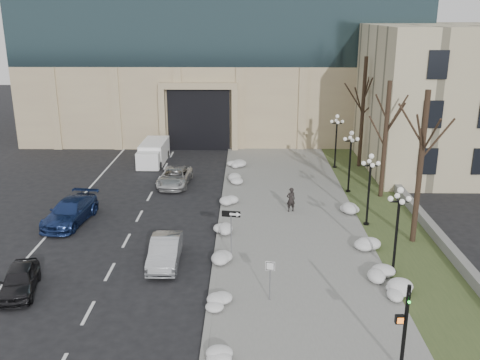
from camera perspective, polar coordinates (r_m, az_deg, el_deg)
The scene contains 34 objects.
ground at distance 23.21m, azimuth -1.09°, elevation -16.70°, with size 160.00×160.00×0.00m, color black.
sidewalk at distance 35.74m, azimuth 5.26°, elevation -3.85°, with size 9.00×40.00×0.12m, color gray.
curb at distance 35.66m, azimuth -1.98°, elevation -3.81°, with size 0.30×40.00×0.14m, color gray.
grass_strip at distance 36.83m, azimuth 15.41°, elevation -3.79°, with size 4.00×40.00×0.10m, color #394824.
stone_wall at distance 39.07m, azimuth 17.58°, elevation -2.27°, with size 0.50×30.00×0.70m, color gray.
car_a at distance 28.36m, azimuth -22.46°, elevation -9.83°, with size 1.54×3.84×1.31m, color black.
car_b at distance 29.28m, azimuth -8.00°, elevation -7.55°, with size 1.53×4.40×1.45m, color #A9ACB0.
car_c at distance 36.05m, azimuth -17.66°, elevation -3.24°, with size 2.15×5.30×1.54m, color navy.
car_d at distance 42.07m, azimuth -6.97°, elevation 0.32°, with size 2.26×4.89×1.36m, color #B8B8B8.
car_e at distance 49.45m, azimuth -9.06°, elevation 2.81°, with size 1.53×3.79×1.29m, color #2A2B2F.
pedestrian at distance 36.12m, azimuth 5.45°, elevation -2.09°, with size 0.62×0.40×1.68m, color black.
box_truck at distance 48.63m, azimuth -9.23°, elevation 2.86°, with size 2.16×5.87×1.85m.
one_way_sign at distance 28.81m, azimuth -0.62°, elevation -4.28°, with size 1.06×0.33×2.84m.
keep_sign at distance 25.09m, azimuth 3.23°, elevation -9.83°, with size 0.45×0.12×2.09m.
traffic_signal at distance 21.31m, azimuth 17.07°, elevation -15.10°, with size 0.63×0.84×3.71m.
snow_clump_a at distance 21.86m, azimuth -2.84°, elevation -18.19°, with size 1.10×1.60×0.36m, color silver.
snow_clump_b at distance 25.06m, azimuth -1.85°, elevation -13.07°, with size 1.10×1.60×0.36m, color silver.
snow_clump_c at distance 29.41m, azimuth -1.93°, elevation -8.17°, with size 1.10×1.60×0.36m, color silver.
snow_clump_d at distance 32.79m, azimuth -1.61°, elevation -5.35°, with size 1.10×1.60×0.36m, color silver.
snow_clump_e at distance 37.24m, azimuth -1.41°, elevation -2.48°, with size 1.10×1.60×0.36m, color silver.
snow_clump_f at distance 42.13m, azimuth -0.74°, elevation -0.06°, with size 1.10×1.60×0.36m, color silver.
snow_clump_g at distance 46.28m, azimuth -0.53°, elevation 1.56°, with size 1.10×1.60×0.36m, color silver.
snow_clump_h at distance 27.02m, azimuth 16.31°, elevation -11.40°, with size 1.10×1.60×0.36m, color silver.
snow_clump_i at distance 31.19m, azimuth 13.71°, elevation -7.13°, with size 1.10×1.60×0.36m, color silver.
snow_clump_j at distance 36.93m, azimuth 11.51°, elevation -3.02°, with size 1.10×1.60×0.36m, color silver.
snow_clump_k at distance 27.35m, azimuth 15.80°, elevation -10.98°, with size 1.10×1.60×0.36m, color silver.
snow_clump_l at distance 28.55m, azimuth 14.80°, elevation -9.63°, with size 1.10×1.60×0.36m, color silver.
lamppost_a at distance 28.13m, azimuth 16.48°, elevation -4.00°, with size 1.18×1.18×4.76m.
lamppost_b at distance 34.07m, azimuth 13.66°, elevation 0.00°, with size 1.18×1.18×4.76m.
lamppost_c at distance 40.18m, azimuth 11.69°, elevation 2.81°, with size 1.18×1.18×4.76m.
lamppost_d at distance 46.40m, azimuth 10.24°, elevation 4.86°, with size 1.18×1.18×4.76m.
tree_near at distance 31.62m, azimuth 18.88°, elevation 3.38°, with size 3.20×3.20×9.00m.
tree_mid at distance 39.18m, azimuth 15.35°, elevation 5.82°, with size 3.20×3.20×8.50m.
tree_far at distance 46.74m, azimuth 13.04°, elevation 8.62°, with size 3.20×3.20×9.50m.
Camera 1 is at (0.68, -19.17, 13.07)m, focal length 40.00 mm.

